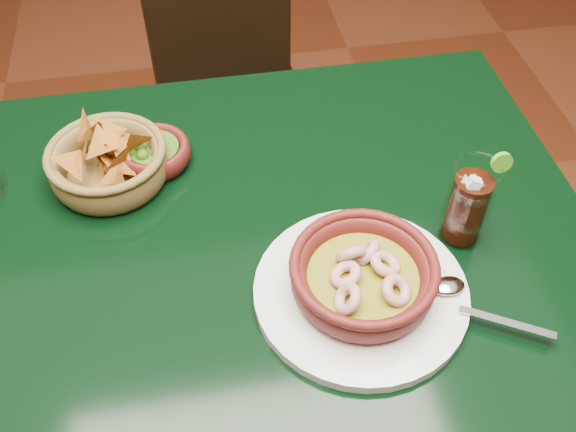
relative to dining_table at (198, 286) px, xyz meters
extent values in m
cube|color=black|center=(0.00, 0.00, 0.08)|extent=(1.20, 0.80, 0.04)
cylinder|color=black|center=(0.54, 0.34, -0.30)|extent=(0.06, 0.06, 0.71)
cube|color=black|center=(0.17, 0.64, -0.24)|extent=(0.47, 0.47, 0.04)
cylinder|color=black|center=(0.05, 0.44, -0.44)|extent=(0.03, 0.03, 0.41)
cylinder|color=black|center=(0.37, 0.53, -0.44)|extent=(0.03, 0.03, 0.41)
cylinder|color=black|center=(-0.04, 0.75, -0.44)|extent=(0.03, 0.03, 0.41)
cylinder|color=black|center=(0.28, 0.84, -0.44)|extent=(0.03, 0.03, 0.41)
cube|color=black|center=(0.12, 0.81, -0.02)|extent=(0.36, 0.13, 0.40)
cylinder|color=silver|center=(0.22, -0.13, 0.11)|extent=(0.29, 0.29, 0.02)
cylinder|color=#4D1311|center=(0.22, -0.13, 0.12)|extent=(0.17, 0.17, 0.01)
torus|color=#4D1311|center=(0.22, -0.13, 0.14)|extent=(0.21, 0.21, 0.04)
torus|color=#4D1311|center=(0.22, -0.13, 0.16)|extent=(0.20, 0.20, 0.01)
cylinder|color=olive|center=(0.22, -0.13, 0.14)|extent=(0.15, 0.15, 0.01)
torus|color=tan|center=(0.25, -0.12, 0.15)|extent=(0.06, 0.06, 0.04)
torus|color=tan|center=(0.23, -0.09, 0.15)|extent=(0.05, 0.06, 0.05)
torus|color=tan|center=(0.21, -0.10, 0.16)|extent=(0.06, 0.04, 0.06)
torus|color=tan|center=(0.20, -0.13, 0.15)|extent=(0.05, 0.06, 0.04)
torus|color=tan|center=(0.19, -0.17, 0.16)|extent=(0.05, 0.06, 0.05)
torus|color=tan|center=(0.25, -0.16, 0.15)|extent=(0.05, 0.06, 0.04)
cube|color=silver|center=(0.39, -0.21, 0.12)|extent=(0.11, 0.07, 0.00)
ellipsoid|color=silver|center=(0.33, -0.15, 0.12)|extent=(0.05, 0.03, 0.01)
cylinder|color=brown|center=(-0.11, 0.16, 0.10)|extent=(0.16, 0.16, 0.01)
torus|color=brown|center=(-0.11, 0.16, 0.13)|extent=(0.22, 0.22, 0.06)
torus|color=brown|center=(-0.11, 0.16, 0.16)|extent=(0.19, 0.19, 0.01)
cone|color=#9E5B1A|center=(-0.09, 0.15, 0.14)|extent=(0.09, 0.08, 0.03)
cone|color=#9E5B1A|center=(-0.11, 0.17, 0.15)|extent=(0.07, 0.04, 0.07)
cone|color=#9E5B1A|center=(-0.12, 0.17, 0.14)|extent=(0.04, 0.07, 0.07)
cone|color=#9E5B1A|center=(-0.11, 0.21, 0.16)|extent=(0.08, 0.07, 0.06)
cone|color=#9E5B1A|center=(-0.13, 0.19, 0.18)|extent=(0.03, 0.09, 0.09)
cone|color=#9E5B1A|center=(-0.09, 0.17, 0.17)|extent=(0.08, 0.09, 0.05)
cone|color=#9E5B1A|center=(-0.11, 0.16, 0.13)|extent=(0.09, 0.07, 0.06)
cone|color=#9E5B1A|center=(-0.11, 0.17, 0.14)|extent=(0.05, 0.08, 0.09)
cone|color=#9E5B1A|center=(-0.09, 0.12, 0.18)|extent=(0.08, 0.06, 0.08)
cone|color=#9E5B1A|center=(-0.06, 0.18, 0.16)|extent=(0.08, 0.05, 0.08)
cone|color=#9E5B1A|center=(-0.16, 0.14, 0.16)|extent=(0.05, 0.08, 0.06)
cone|color=#9E5B1A|center=(-0.12, 0.19, 0.14)|extent=(0.06, 0.07, 0.07)
cone|color=#9E5B1A|center=(-0.11, 0.16, 0.17)|extent=(0.07, 0.07, 0.06)
cone|color=#9E5B1A|center=(-0.10, 0.11, 0.14)|extent=(0.08, 0.06, 0.09)
cone|color=#9E5B1A|center=(-0.12, 0.20, 0.16)|extent=(0.07, 0.04, 0.08)
cone|color=#9E5B1A|center=(-0.11, 0.16, 0.14)|extent=(0.05, 0.08, 0.08)
cone|color=#9E5B1A|center=(-0.11, 0.19, 0.17)|extent=(0.09, 0.06, 0.07)
cone|color=#9E5B1A|center=(-0.15, 0.19, 0.14)|extent=(0.04, 0.09, 0.08)
cylinder|color=#4D1311|center=(-0.04, 0.19, 0.10)|extent=(0.10, 0.10, 0.01)
torus|color=#4D1311|center=(-0.04, 0.19, 0.12)|extent=(0.14, 0.14, 0.04)
cylinder|color=#264B0C|center=(-0.04, 0.19, 0.13)|extent=(0.08, 0.08, 0.01)
sphere|color=#264B0C|center=(-0.06, 0.20, 0.14)|extent=(0.02, 0.02, 0.02)
sphere|color=#264B0C|center=(-0.06, 0.19, 0.14)|extent=(0.02, 0.02, 0.02)
sphere|color=#264B0C|center=(-0.04, 0.17, 0.14)|extent=(0.02, 0.02, 0.02)
sphere|color=#264B0C|center=(-0.06, 0.20, 0.14)|extent=(0.02, 0.02, 0.02)
sphere|color=#264B0C|center=(-0.06, 0.17, 0.14)|extent=(0.02, 0.02, 0.02)
cylinder|color=white|center=(0.39, -0.05, 0.10)|extent=(0.06, 0.06, 0.01)
torus|color=white|center=(0.39, -0.05, 0.17)|extent=(0.13, 0.13, 0.07)
cylinder|color=black|center=(0.39, -0.05, 0.16)|extent=(0.05, 0.05, 0.11)
cube|color=silver|center=(0.38, -0.05, 0.19)|extent=(0.02, 0.02, 0.02)
cube|color=silver|center=(0.38, -0.04, 0.20)|extent=(0.03, 0.02, 0.03)
cube|color=silver|center=(0.38, -0.05, 0.19)|extent=(0.03, 0.02, 0.02)
cube|color=silver|center=(0.40, -0.04, 0.20)|extent=(0.02, 0.02, 0.02)
cube|color=silver|center=(0.38, -0.06, 0.21)|extent=(0.02, 0.02, 0.02)
torus|color=white|center=(0.39, -0.05, 0.23)|extent=(0.07, 0.07, 0.00)
cylinder|color=#4A951C|center=(0.42, -0.05, 0.24)|extent=(0.03, 0.01, 0.03)
camera|label=1|loc=(0.04, -0.60, 0.82)|focal=40.00mm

